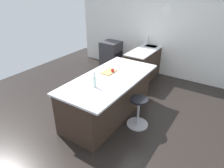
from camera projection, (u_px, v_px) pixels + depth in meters
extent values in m
plane|color=black|center=(106.00, 113.00, 4.54)|extent=(7.29, 7.29, 0.00)
cube|color=silver|center=(159.00, 28.00, 5.98)|extent=(0.12, 5.56, 2.84)
cylinder|color=white|center=(167.00, 10.00, 5.58)|extent=(0.03, 0.28, 0.28)
cube|color=#38281E|center=(148.00, 62.00, 6.22)|extent=(2.04, 0.60, 0.87)
cube|color=silver|center=(149.00, 48.00, 6.02)|extent=(2.04, 0.60, 0.03)
cube|color=#38383D|center=(152.00, 47.00, 6.23)|extent=(0.44, 0.36, 0.12)
cylinder|color=#B7B7BC|center=(148.00, 40.00, 6.21)|extent=(0.02, 0.02, 0.28)
cube|color=#38383D|center=(111.00, 54.00, 6.89)|extent=(0.60, 0.60, 0.87)
cube|color=black|center=(119.00, 57.00, 6.76)|extent=(0.44, 0.01, 0.32)
cube|color=#38281E|center=(108.00, 97.00, 4.33)|extent=(2.25, 0.90, 0.87)
cube|color=silver|center=(110.00, 78.00, 4.10)|extent=(2.31, 1.10, 0.04)
cylinder|color=#B7B7BC|center=(137.00, 124.00, 4.16)|extent=(0.44, 0.44, 0.03)
cylinder|color=#B7B7BC|center=(138.00, 113.00, 4.03)|extent=(0.05, 0.05, 0.57)
cylinder|color=black|center=(139.00, 100.00, 3.89)|extent=(0.36, 0.36, 0.04)
cube|color=tan|center=(109.00, 72.00, 4.32)|extent=(0.36, 0.24, 0.02)
sphere|color=red|center=(113.00, 70.00, 4.28)|extent=(0.08, 0.08, 0.08)
cylinder|color=silver|center=(95.00, 82.00, 3.67)|extent=(0.06, 0.06, 0.22)
cylinder|color=silver|center=(94.00, 74.00, 3.60)|extent=(0.03, 0.03, 0.08)
cylinder|color=#B7B7BC|center=(94.00, 72.00, 3.58)|extent=(0.03, 0.03, 0.02)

